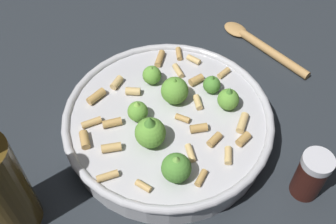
% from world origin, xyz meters
% --- Properties ---
extents(ground_plane, '(2.40, 2.40, 0.00)m').
position_xyz_m(ground_plane, '(0.00, 0.00, 0.00)').
color(ground_plane, '#23282D').
extents(cooking_pan, '(0.33, 0.33, 0.11)m').
position_xyz_m(cooking_pan, '(-0.00, -0.00, 0.03)').
color(cooking_pan, '#B7B7BC').
rests_on(cooking_pan, ground).
extents(pepper_shaker, '(0.04, 0.04, 0.08)m').
position_xyz_m(pepper_shaker, '(-0.14, -0.17, 0.04)').
color(pepper_shaker, '#33140F').
rests_on(pepper_shaker, ground).
extents(wooden_spoon, '(0.19, 0.12, 0.02)m').
position_xyz_m(wooden_spoon, '(0.17, -0.22, 0.01)').
color(wooden_spoon, '#B2844C').
rests_on(wooden_spoon, ground).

